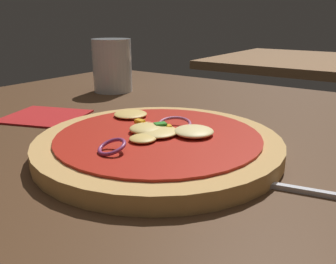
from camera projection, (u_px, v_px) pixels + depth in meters
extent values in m
cube|color=#4C301C|center=(186.00, 176.00, 0.39)|extent=(1.19, 1.03, 0.03)
cylinder|color=tan|center=(158.00, 144.00, 0.42)|extent=(0.29, 0.29, 0.02)
cylinder|color=red|center=(158.00, 136.00, 0.41)|extent=(0.24, 0.24, 0.00)
ellipsoid|color=#EFCC72|center=(157.00, 131.00, 0.41)|extent=(0.05, 0.05, 0.01)
ellipsoid|color=#E5BC60|center=(143.00, 138.00, 0.39)|extent=(0.03, 0.03, 0.01)
ellipsoid|color=#F4DB8E|center=(194.00, 131.00, 0.41)|extent=(0.05, 0.05, 0.01)
ellipsoid|color=#E5BC60|center=(131.00, 114.00, 0.49)|extent=(0.05, 0.05, 0.01)
ellipsoid|color=#EFCC72|center=(151.00, 127.00, 0.43)|extent=(0.05, 0.05, 0.01)
ellipsoid|color=#EFCC72|center=(147.00, 128.00, 0.42)|extent=(0.04, 0.04, 0.01)
torus|color=#B25984|center=(175.00, 124.00, 0.43)|extent=(0.06, 0.06, 0.01)
torus|color=#93386B|center=(112.00, 147.00, 0.36)|extent=(0.04, 0.04, 0.01)
cube|color=orange|center=(168.00, 127.00, 0.43)|extent=(0.01, 0.01, 0.00)
cube|color=red|center=(153.00, 124.00, 0.44)|extent=(0.01, 0.01, 0.00)
cube|color=#2D8C28|center=(160.00, 125.00, 0.43)|extent=(0.02, 0.02, 0.01)
cube|color=orange|center=(140.00, 122.00, 0.44)|extent=(0.01, 0.01, 0.00)
cube|color=silver|center=(261.00, 183.00, 0.34)|extent=(0.02, 0.02, 0.01)
cube|color=silver|center=(236.00, 175.00, 0.35)|extent=(0.03, 0.01, 0.00)
cube|color=silver|center=(235.00, 178.00, 0.35)|extent=(0.03, 0.01, 0.00)
cube|color=silver|center=(233.00, 180.00, 0.34)|extent=(0.03, 0.01, 0.00)
cube|color=silver|center=(232.00, 182.00, 0.34)|extent=(0.03, 0.01, 0.00)
cylinder|color=silver|center=(112.00, 65.00, 0.75)|extent=(0.08, 0.08, 0.11)
cylinder|color=#C67214|center=(113.00, 74.00, 0.76)|extent=(0.07, 0.07, 0.07)
cylinder|color=white|center=(112.00, 55.00, 0.74)|extent=(0.07, 0.07, 0.01)
cube|color=#B21E1E|center=(45.00, 116.00, 0.57)|extent=(0.15, 0.14, 0.00)
cube|color=brown|center=(322.00, 63.00, 1.36)|extent=(0.80, 0.68, 0.03)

